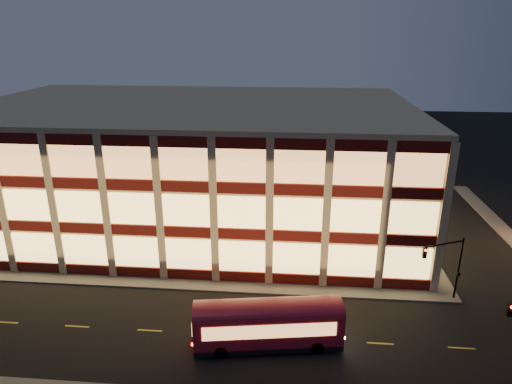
# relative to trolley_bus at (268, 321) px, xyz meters

# --- Properties ---
(ground) EXTENTS (200.00, 200.00, 0.00)m
(ground) POSITION_rel_trolley_bus_xyz_m (-7.45, 6.85, -2.07)
(ground) COLOR black
(ground) RESTS_ON ground
(sidewalk_office_south) EXTENTS (54.00, 2.00, 0.15)m
(sidewalk_office_south) POSITION_rel_trolley_bus_xyz_m (-10.45, 7.85, -1.99)
(sidewalk_office_south) COLOR #514F4C
(sidewalk_office_south) RESTS_ON ground
(sidewalk_office_east) EXTENTS (2.00, 30.00, 0.15)m
(sidewalk_office_east) POSITION_rel_trolley_bus_xyz_m (15.55, 23.85, -1.99)
(sidewalk_office_east) COLOR #514F4C
(sidewalk_office_east) RESTS_ON ground
(sidewalk_tower_west) EXTENTS (2.00, 30.00, 0.15)m
(sidewalk_tower_west) POSITION_rel_trolley_bus_xyz_m (26.55, 23.85, -1.99)
(sidewalk_tower_west) COLOR #514F4C
(sidewalk_tower_west) RESTS_ON ground
(office_building) EXTENTS (50.45, 30.45, 14.50)m
(office_building) POSITION_rel_trolley_bus_xyz_m (-10.36, 23.76, 5.18)
(office_building) COLOR tan
(office_building) RESTS_ON ground
(traffic_signal_far) EXTENTS (3.79, 1.87, 6.00)m
(traffic_signal_far) POSITION_rel_trolley_bus_xyz_m (14.76, 7.08, 2.05)
(traffic_signal_far) COLOR black
(traffic_signal_far) RESTS_ON ground
(trolley_bus) EXTENTS (11.31, 4.44, 3.73)m
(trolley_bus) POSITION_rel_trolley_bus_xyz_m (0.00, 0.00, 0.00)
(trolley_bus) COLOR maroon
(trolley_bus) RESTS_ON ground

